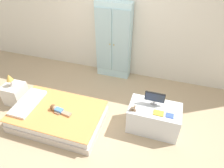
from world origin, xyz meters
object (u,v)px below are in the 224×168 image
object	(u,v)px
bed	(58,116)
book_blue	(170,116)
table_lamp	(9,78)
rocking_horse_toy	(134,108)
doll	(57,109)
nightstand	(15,94)
tv_stand	(154,118)
book_yellow	(159,113)
tv_monitor	(155,98)
wardrobe	(114,42)

from	to	relation	value
bed	book_blue	xyz separation A→B (m)	(1.76, 0.24, 0.33)
bed	table_lamp	bearing A→B (deg)	167.28
rocking_horse_toy	doll	bearing A→B (deg)	-170.86
nightstand	rocking_horse_toy	size ratio (longest dim) A/B	3.22
bed	tv_stand	world-z (taller)	tv_stand
nightstand	book_blue	world-z (taller)	book_blue
table_lamp	book_yellow	world-z (taller)	table_lamp
bed	book_yellow	xyz separation A→B (m)	(1.60, 0.24, 0.33)
doll	book_yellow	world-z (taller)	book_yellow
doll	tv_monitor	world-z (taller)	tv_monitor
book_yellow	tv_stand	bearing A→B (deg)	119.55
nightstand	tv_stand	bearing A→B (deg)	2.63
book_yellow	rocking_horse_toy	bearing A→B (deg)	-172.32
table_lamp	wardrobe	size ratio (longest dim) A/B	0.15
wardrobe	tv_monitor	distance (m)	1.60
doll	book_blue	bearing A→B (deg)	7.99
rocking_horse_toy	book_blue	distance (m)	0.54
tv_stand	tv_monitor	world-z (taller)	tv_monitor
nightstand	tv_monitor	xyz separation A→B (m)	(2.51, 0.20, 0.40)
nightstand	doll	bearing A→B (deg)	-12.93
tv_stand	bed	bearing A→B (deg)	-167.32
tv_stand	book_yellow	xyz separation A→B (m)	(0.06, -0.11, 0.24)
nightstand	bed	bearing A→B (deg)	-12.72
nightstand	wardrobe	xyz separation A→B (m)	(1.49, 1.41, 0.61)
bed	doll	xyz separation A→B (m)	(0.01, -0.01, 0.18)
bed	table_lamp	world-z (taller)	table_lamp
book_yellow	bed	bearing A→B (deg)	-171.45
wardrobe	book_yellow	xyz separation A→B (m)	(1.12, -1.39, -0.33)
tv_stand	rocking_horse_toy	xyz separation A→B (m)	(-0.31, -0.16, 0.29)
wardrobe	tv_stand	bearing A→B (deg)	-50.53
table_lamp	rocking_horse_toy	bearing A→B (deg)	-1.00
rocking_horse_toy	book_yellow	xyz separation A→B (m)	(0.37, 0.05, -0.05)
tv_stand	rocking_horse_toy	distance (m)	0.45
wardrobe	tv_stand	xyz separation A→B (m)	(1.06, -1.29, -0.57)
nightstand	table_lamp	size ratio (longest dim) A/B	1.59
tv_stand	doll	bearing A→B (deg)	-167.04
doll	book_blue	size ratio (longest dim) A/B	3.52
tv_monitor	wardrobe	bearing A→B (deg)	130.22
table_lamp	wardrobe	distance (m)	2.06
bed	book_yellow	size ratio (longest dim) A/B	9.80
table_lamp	rocking_horse_toy	size ratio (longest dim) A/B	2.03
bed	tv_monitor	distance (m)	1.62
doll	nightstand	world-z (taller)	nightstand
bed	tv_stand	bearing A→B (deg)	12.68
rocking_horse_toy	book_blue	xyz separation A→B (m)	(0.53, 0.05, -0.05)
nightstand	wardrobe	size ratio (longest dim) A/B	0.24
nightstand	tv_stand	distance (m)	2.55
tv_monitor	doll	bearing A→B (deg)	-163.82
bed	rocking_horse_toy	xyz separation A→B (m)	(1.22, 0.19, 0.38)
wardrobe	rocking_horse_toy	size ratio (longest dim) A/B	13.42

